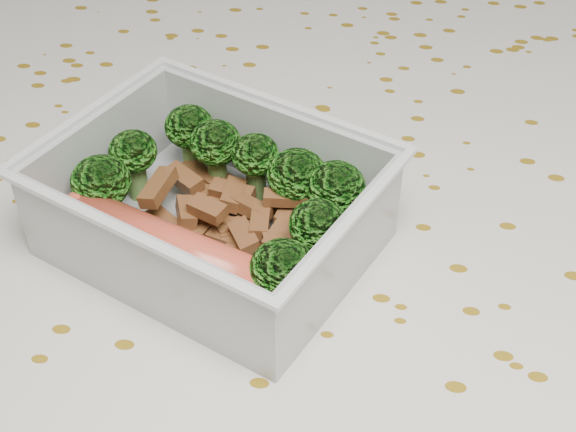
# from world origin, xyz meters

# --- Properties ---
(dining_table) EXTENTS (1.40, 0.90, 0.75)m
(dining_table) POSITION_xyz_m (0.00, 0.00, 0.67)
(dining_table) COLOR brown
(dining_table) RESTS_ON ground
(tablecloth) EXTENTS (1.46, 0.96, 0.19)m
(tablecloth) POSITION_xyz_m (0.00, 0.00, 0.72)
(tablecloth) COLOR silver
(tablecloth) RESTS_ON dining_table
(lunch_container) EXTENTS (0.20, 0.18, 0.06)m
(lunch_container) POSITION_xyz_m (-0.05, -0.01, 0.78)
(lunch_container) COLOR silver
(lunch_container) RESTS_ON tablecloth
(broccoli_florets) EXTENTS (0.15, 0.13, 0.04)m
(broccoli_florets) POSITION_xyz_m (-0.04, 0.01, 0.79)
(broccoli_florets) COLOR #608C3F
(broccoli_florets) RESTS_ON lunch_container
(meat_pile) EXTENTS (0.09, 0.09, 0.03)m
(meat_pile) POSITION_xyz_m (-0.04, 0.00, 0.77)
(meat_pile) COLOR brown
(meat_pile) RESTS_ON lunch_container
(sausage) EXTENTS (0.13, 0.07, 0.03)m
(sausage) POSITION_xyz_m (-0.06, -0.04, 0.78)
(sausage) COLOR #CB4730
(sausage) RESTS_ON lunch_container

